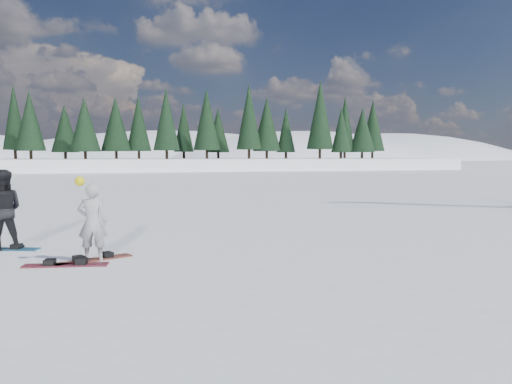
% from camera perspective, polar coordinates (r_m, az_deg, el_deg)
% --- Properties ---
extents(ground, '(420.00, 420.00, 0.00)m').
position_cam_1_polar(ground, '(11.20, -14.58, -6.26)').
color(ground, white).
rests_on(ground, ground).
extents(alpine_backdrop, '(412.50, 227.00, 53.20)m').
position_cam_1_polar(alpine_backdrop, '(201.15, -18.27, -0.50)').
color(alpine_backdrop, white).
rests_on(alpine_backdrop, ground).
extents(snowboarder_woman, '(0.58, 0.41, 1.62)m').
position_cam_1_polar(snowboarder_woman, '(10.00, -18.22, -3.21)').
color(snowboarder_woman, '#ACABB1').
rests_on(snowboarder_woman, ground).
extents(snowboarder_man, '(0.87, 0.70, 1.72)m').
position_cam_1_polar(snowboarder_man, '(11.86, -27.01, -1.83)').
color(snowboarder_man, black).
rests_on(snowboarder_man, ground).
extents(snowboard_woman, '(1.47, 0.91, 0.03)m').
position_cam_1_polar(snowboard_woman, '(10.12, -18.09, -7.38)').
color(snowboard_woman, '#9D3C22').
rests_on(snowboard_woman, ground).
extents(snowboard_man, '(1.51, 0.72, 0.03)m').
position_cam_1_polar(snowboard_man, '(11.97, -26.88, -5.84)').
color(snowboard_man, '#19628D').
rests_on(snowboard_man, ground).
extents(snowboard_loose_b, '(1.53, 0.51, 0.03)m').
position_cam_1_polar(snowboard_loose_b, '(9.81, -20.92, -7.82)').
color(snowboard_loose_b, maroon).
rests_on(snowboard_loose_b, ground).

